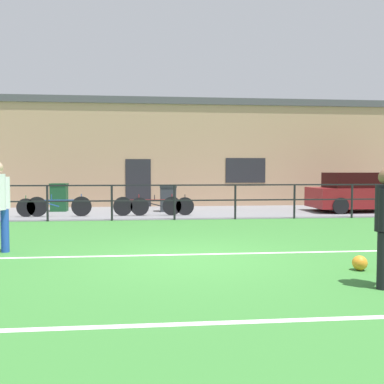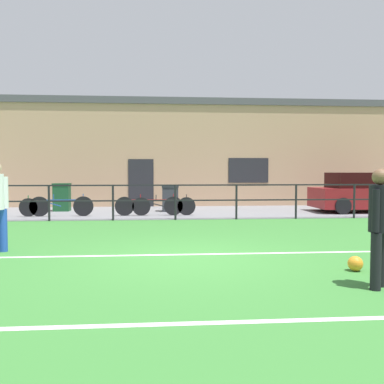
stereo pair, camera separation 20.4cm
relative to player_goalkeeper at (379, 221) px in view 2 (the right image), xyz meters
The scene contains 15 objects.
ground 3.38m from the player_goalkeeper, 137.94° to the left, with size 60.00×44.00×0.04m, color #387A33.
field_line_touchline 3.59m from the player_goalkeeper, 133.98° to the left, with size 36.00×0.11×0.00m, color white.
field_line_hash 2.82m from the player_goalkeeper, 155.06° to the right, with size 36.00×0.11×0.00m, color white.
pavement_strip 10.98m from the player_goalkeeper, 102.74° to the left, with size 48.00×5.00×0.02m, color slate.
perimeter_fence 8.53m from the player_goalkeeper, 106.44° to the left, with size 36.07×0.07×1.15m.
clubhouse_facade 14.65m from the player_goalkeeper, 99.53° to the left, with size 28.00×2.56×4.81m.
player_goalkeeper is the anchor object (origin of this frame).
soccer_ball_match 1.27m from the player_goalkeeper, 81.25° to the left, with size 0.24×0.24×0.24m, color orange.
parked_car_red 11.33m from the player_goalkeeper, 63.49° to the left, with size 4.22×1.93×1.50m.
bicycle_parked_0 12.49m from the player_goalkeeper, 131.27° to the left, with size 2.26×0.04×0.73m.
bicycle_parked_1 11.31m from the player_goalkeeper, 123.91° to the left, with size 2.17×0.04×0.78m.
bicycle_parked_2 9.96m from the player_goalkeeper, 109.36° to the left, with size 2.38×0.04×0.76m.
bicycle_parked_3 9.80m from the player_goalkeeper, 106.47° to the left, with size 2.23×0.04×0.74m.
trash_bin_0 13.20m from the player_goalkeeper, 120.63° to the left, with size 0.64×0.54×1.08m.
trash_bin_1 11.13m from the player_goalkeeper, 103.05° to the left, with size 0.64×0.54×1.01m.
Camera 2 is at (-0.57, -7.61, 1.60)m, focal length 39.48 mm.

